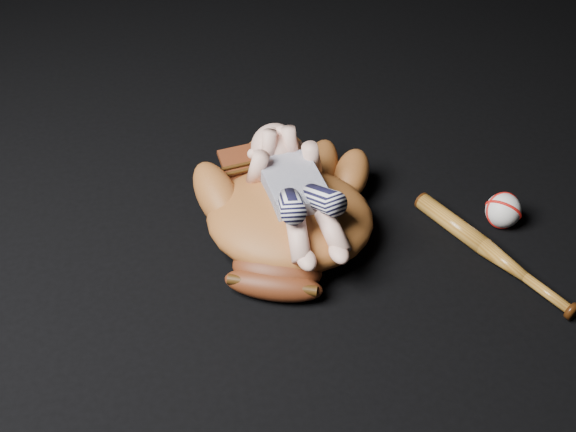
{
  "coord_description": "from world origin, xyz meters",
  "views": [
    {
      "loc": [
        -0.21,
        -1.1,
        0.98
      ],
      "look_at": [
        -0.03,
        -0.05,
        0.08
      ],
      "focal_mm": 45.0,
      "sensor_mm": 36.0,
      "label": 1
    }
  ],
  "objects_px": {
    "baseball_bat": "(492,253)",
    "baseball": "(503,210)",
    "baseball_glove": "(290,211)",
    "newborn_baby": "(298,189)"
  },
  "relations": [
    {
      "from": "baseball_bat",
      "to": "baseball",
      "type": "xyz_separation_m",
      "value": [
        0.06,
        0.1,
        0.02
      ]
    },
    {
      "from": "baseball_bat",
      "to": "baseball",
      "type": "bearing_deg",
      "value": 59.23
    },
    {
      "from": "baseball",
      "to": "newborn_baby",
      "type": "bearing_deg",
      "value": 177.55
    },
    {
      "from": "newborn_baby",
      "to": "baseball_bat",
      "type": "xyz_separation_m",
      "value": [
        0.36,
        -0.12,
        -0.11
      ]
    },
    {
      "from": "baseball_glove",
      "to": "newborn_baby",
      "type": "bearing_deg",
      "value": -3.07
    },
    {
      "from": "baseball",
      "to": "baseball_bat",
      "type": "bearing_deg",
      "value": -120.77
    },
    {
      "from": "baseball_glove",
      "to": "baseball",
      "type": "distance_m",
      "value": 0.44
    },
    {
      "from": "baseball_glove",
      "to": "baseball_bat",
      "type": "distance_m",
      "value": 0.4
    },
    {
      "from": "baseball_bat",
      "to": "baseball",
      "type": "height_order",
      "value": "baseball"
    },
    {
      "from": "newborn_baby",
      "to": "baseball_bat",
      "type": "relative_size",
      "value": 0.96
    }
  ]
}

